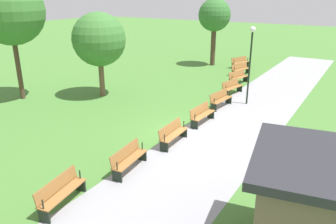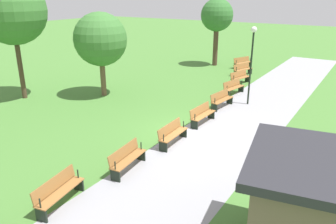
{
  "view_description": "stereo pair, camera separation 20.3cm",
  "coord_description": "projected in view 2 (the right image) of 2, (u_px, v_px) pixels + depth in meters",
  "views": [
    {
      "loc": [
        12.42,
        6.52,
        6.1
      ],
      "look_at": [
        -0.0,
        -1.2,
        0.8
      ],
      "focal_mm": 35.18,
      "sensor_mm": 36.0,
      "label": 1
    },
    {
      "loc": [
        12.31,
        6.69,
        6.1
      ],
      "look_at": [
        -0.0,
        -1.2,
        0.8
      ],
      "focal_mm": 35.18,
      "sensor_mm": 36.0,
      "label": 2
    }
  ],
  "objects": [
    {
      "name": "bench_6",
      "position": [
        172.0,
        133.0,
        14.0
      ],
      "size": [
        1.84,
        0.54,
        0.89
      ],
      "rotation": [
        0.0,
        0.0,
        0.04
      ],
      "color": "#996633",
      "rests_on": "ground"
    },
    {
      "name": "bench_3",
      "position": [
        233.0,
        87.0,
        20.89
      ],
      "size": [
        1.88,
        0.8,
        0.89
      ],
      "rotation": [
        0.0,
        0.0,
        -0.18
      ],
      "color": "#996633",
      "rests_on": "ground"
    },
    {
      "name": "bench_5",
      "position": [
        202.0,
        114.0,
        16.21
      ],
      "size": [
        1.84,
        0.54,
        0.89
      ],
      "rotation": [
        0.0,
        0.0,
        -0.04
      ],
      "color": "#996633",
      "rests_on": "ground"
    },
    {
      "name": "tree_1",
      "position": [
        12.0,
        11.0,
        18.58
      ],
      "size": [
        3.9,
        3.9,
        7.13
      ],
      "color": "#4C3828",
      "rests_on": "ground"
    },
    {
      "name": "tree_2",
      "position": [
        217.0,
        16.0,
        28.09
      ],
      "size": [
        2.76,
        2.76,
        5.72
      ],
      "color": "#4C3828",
      "rests_on": "ground"
    },
    {
      "name": "bench_8",
      "position": [
        59.0,
        191.0,
        9.93
      ],
      "size": [
        1.88,
        0.8,
        0.89
      ],
      "rotation": [
        0.0,
        0.0,
        0.18
      ],
      "color": "#996633",
      "rests_on": "ground"
    },
    {
      "name": "bench_2",
      "position": [
        240.0,
        77.0,
        23.34
      ],
      "size": [
        1.89,
        0.92,
        0.89
      ],
      "rotation": [
        0.0,
        0.0,
        -0.26
      ],
      "color": "#996633",
      "rests_on": "ground"
    },
    {
      "name": "bench_1",
      "position": [
        243.0,
        69.0,
        25.86
      ],
      "size": [
        1.88,
        1.04,
        0.89
      ],
      "rotation": [
        0.0,
        0.0,
        -0.33
      ],
      "color": "#996633",
      "rests_on": "ground"
    },
    {
      "name": "bench_0",
      "position": [
        242.0,
        62.0,
        28.42
      ],
      "size": [
        1.87,
        1.15,
        0.89
      ],
      "rotation": [
        0.0,
        0.0,
        -0.4
      ],
      "color": "#996633",
      "rests_on": "ground"
    },
    {
      "name": "bench_4",
      "position": [
        221.0,
        99.0,
        18.51
      ],
      "size": [
        1.87,
        0.67,
        0.89
      ],
      "rotation": [
        0.0,
        0.0,
        -0.11
      ],
      "color": "#996633",
      "rests_on": "ground"
    },
    {
      "name": "tree_3",
      "position": [
        100.0,
        40.0,
        19.69
      ],
      "size": [
        3.21,
        3.21,
        5.1
      ],
      "color": "brown",
      "rests_on": "ground"
    },
    {
      "name": "ground_plane",
      "position": [
        190.0,
        133.0,
        15.22
      ],
      "size": [
        120.0,
        120.0,
        0.0
      ],
      "primitive_type": "plane",
      "color": "#477A33"
    },
    {
      "name": "lamp_post",
      "position": [
        252.0,
        52.0,
        18.17
      ],
      "size": [
        0.32,
        0.32,
        4.41
      ],
      "color": "black",
      "rests_on": "ground"
    },
    {
      "name": "kiosk",
      "position": [
        306.0,
        210.0,
        7.53
      ],
      "size": [
        3.71,
        3.31,
        2.75
      ],
      "rotation": [
        0.0,
        0.0,
        0.18
      ],
      "color": "brown",
      "rests_on": "ground"
    },
    {
      "name": "path_paving",
      "position": [
        219.0,
        140.0,
        14.47
      ],
      "size": [
        45.33,
        4.14,
        0.01
      ],
      "primitive_type": "cube",
      "color": "#939399",
      "rests_on": "ground"
    },
    {
      "name": "bench_7",
      "position": [
        127.0,
        158.0,
        11.91
      ],
      "size": [
        1.87,
        0.67,
        0.89
      ],
      "rotation": [
        0.0,
        0.0,
        0.11
      ],
      "color": "#996633",
      "rests_on": "ground"
    }
  ]
}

